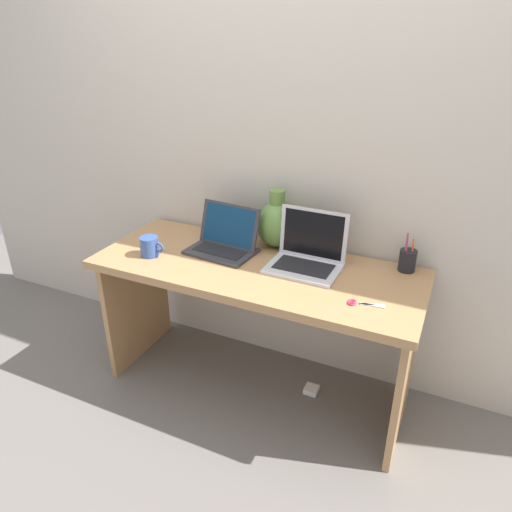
{
  "coord_description": "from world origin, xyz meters",
  "views": [
    {
      "loc": [
        0.83,
        -1.79,
        1.73
      ],
      "look_at": [
        0.0,
        0.0,
        0.77
      ],
      "focal_mm": 33.23,
      "sensor_mm": 36.0,
      "label": 1
    }
  ],
  "objects_px": {
    "laptop_left": "(225,239)",
    "pen_cup": "(407,260)",
    "scissors": "(359,303)",
    "power_brick": "(311,390)",
    "laptop_right": "(308,252)",
    "coffee_mug": "(150,246)",
    "green_vase": "(277,223)"
  },
  "relations": [
    {
      "from": "scissors",
      "to": "pen_cup",
      "type": "bearing_deg",
      "value": 71.82
    },
    {
      "from": "coffee_mug",
      "to": "pen_cup",
      "type": "distance_m",
      "value": 1.21
    },
    {
      "from": "green_vase",
      "to": "pen_cup",
      "type": "bearing_deg",
      "value": -0.15
    },
    {
      "from": "scissors",
      "to": "power_brick",
      "type": "height_order",
      "value": "scissors"
    },
    {
      "from": "green_vase",
      "to": "scissors",
      "type": "height_order",
      "value": "green_vase"
    },
    {
      "from": "coffee_mug",
      "to": "scissors",
      "type": "distance_m",
      "value": 1.04
    },
    {
      "from": "pen_cup",
      "to": "coffee_mug",
      "type": "bearing_deg",
      "value": -162.65
    },
    {
      "from": "pen_cup",
      "to": "power_brick",
      "type": "xyz_separation_m",
      "value": [
        -0.36,
        -0.16,
        -0.76
      ]
    },
    {
      "from": "laptop_right",
      "to": "power_brick",
      "type": "distance_m",
      "value": 0.78
    },
    {
      "from": "green_vase",
      "to": "coffee_mug",
      "type": "height_order",
      "value": "green_vase"
    },
    {
      "from": "laptop_left",
      "to": "green_vase",
      "type": "xyz_separation_m",
      "value": [
        0.21,
        0.15,
        0.06
      ]
    },
    {
      "from": "laptop_right",
      "to": "power_brick",
      "type": "xyz_separation_m",
      "value": [
        0.07,
        -0.03,
        -0.78
      ]
    },
    {
      "from": "green_vase",
      "to": "scissors",
      "type": "relative_size",
      "value": 2.01
    },
    {
      "from": "laptop_right",
      "to": "coffee_mug",
      "type": "relative_size",
      "value": 2.58
    },
    {
      "from": "laptop_left",
      "to": "pen_cup",
      "type": "distance_m",
      "value": 0.87
    },
    {
      "from": "coffee_mug",
      "to": "power_brick",
      "type": "bearing_deg",
      "value": 13.94
    },
    {
      "from": "laptop_left",
      "to": "laptop_right",
      "type": "relative_size",
      "value": 1.03
    },
    {
      "from": "laptop_right",
      "to": "green_vase",
      "type": "relative_size",
      "value": 1.12
    },
    {
      "from": "laptop_right",
      "to": "scissors",
      "type": "bearing_deg",
      "value": -38.51
    },
    {
      "from": "laptop_left",
      "to": "power_brick",
      "type": "xyz_separation_m",
      "value": [
        0.5,
        -0.01,
        -0.77
      ]
    },
    {
      "from": "pen_cup",
      "to": "power_brick",
      "type": "bearing_deg",
      "value": -155.59
    },
    {
      "from": "green_vase",
      "to": "coffee_mug",
      "type": "xyz_separation_m",
      "value": [
        -0.51,
        -0.36,
        -0.08
      ]
    },
    {
      "from": "coffee_mug",
      "to": "laptop_left",
      "type": "bearing_deg",
      "value": 34.79
    },
    {
      "from": "scissors",
      "to": "power_brick",
      "type": "xyz_separation_m",
      "value": [
        -0.24,
        0.21,
        -0.71
      ]
    },
    {
      "from": "laptop_right",
      "to": "pen_cup",
      "type": "relative_size",
      "value": 1.78
    },
    {
      "from": "green_vase",
      "to": "laptop_right",
      "type": "bearing_deg",
      "value": -32.61
    },
    {
      "from": "laptop_left",
      "to": "scissors",
      "type": "distance_m",
      "value": 0.77
    },
    {
      "from": "coffee_mug",
      "to": "scissors",
      "type": "relative_size",
      "value": 0.87
    },
    {
      "from": "scissors",
      "to": "power_brick",
      "type": "bearing_deg",
      "value": 137.89
    },
    {
      "from": "green_vase",
      "to": "power_brick",
      "type": "xyz_separation_m",
      "value": [
        0.28,
        -0.17,
        -0.83
      ]
    },
    {
      "from": "power_brick",
      "to": "coffee_mug",
      "type": "bearing_deg",
      "value": -166.06
    },
    {
      "from": "laptop_left",
      "to": "coffee_mug",
      "type": "distance_m",
      "value": 0.37
    }
  ]
}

